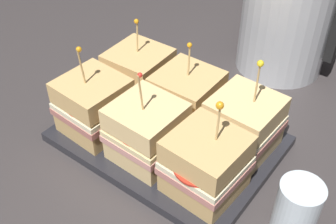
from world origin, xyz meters
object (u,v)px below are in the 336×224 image
object	(u,v)px
sandwich_back_center	(188,98)
sandwich_back_right	(244,124)
sandwich_front_left	(94,106)
serving_platter	(168,139)
sandwich_front_center	(146,132)
drinking_glass	(297,209)
sandwich_front_right	(206,164)
sandwich_back_left	(139,74)
kettle_steel	(286,19)

from	to	relation	value
sandwich_back_center	sandwich_back_right	xyz separation A→B (m)	(0.12, 0.00, 0.00)
sandwich_front_left	serving_platter	bearing A→B (deg)	27.82
sandwich_front_center	sandwich_back_center	xyz separation A→B (m)	(0.00, 0.12, -0.00)
serving_platter	drinking_glass	bearing A→B (deg)	-8.12
serving_platter	sandwich_front_right	size ratio (longest dim) A/B	2.18
serving_platter	sandwich_back_center	bearing A→B (deg)	88.03
sandwich_back_center	sandwich_back_right	size ratio (longest dim) A/B	0.92
sandwich_front_right	sandwich_back_right	world-z (taller)	sandwich_back_right
sandwich_front_center	sandwich_back_left	size ratio (longest dim) A/B	1.05
sandwich_front_left	sandwich_back_right	distance (m)	0.27
sandwich_front_right	drinking_glass	world-z (taller)	sandwich_front_right
sandwich_front_left	sandwich_back_right	world-z (taller)	sandwich_back_right
serving_platter	kettle_steel	distance (m)	0.39
sandwich_back_left	sandwich_front_center	bearing A→B (deg)	-45.83
kettle_steel	drinking_glass	size ratio (longest dim) A/B	2.68
sandwich_back_right	kettle_steel	bearing A→B (deg)	103.12
sandwich_back_left	kettle_steel	distance (m)	0.35
serving_platter	kettle_steel	xyz separation A→B (m)	(0.05, 0.37, 0.11)
sandwich_front_left	sandwich_front_center	distance (m)	0.12
sandwich_front_center	sandwich_back_left	xyz separation A→B (m)	(-0.12, 0.12, -0.00)
serving_platter	sandwich_front_center	size ratio (longest dim) A/B	2.14
sandwich_front_left	drinking_glass	xyz separation A→B (m)	(0.39, 0.03, -0.02)
sandwich_front_right	sandwich_back_center	bearing A→B (deg)	134.46
sandwich_front_right	sandwich_back_left	distance (m)	0.27
sandwich_front_left	sandwich_back_left	bearing A→B (deg)	89.67
serving_platter	sandwich_back_left	distance (m)	0.15
sandwich_back_left	kettle_steel	xyz separation A→B (m)	(0.17, 0.30, 0.05)
drinking_glass	kettle_steel	bearing A→B (deg)	118.30
serving_platter	sandwich_back_right	world-z (taller)	sandwich_back_right
sandwich_back_left	sandwich_back_right	distance (m)	0.24
sandwich_front_center	sandwich_front_right	xyz separation A→B (m)	(0.12, -0.00, 0.00)
sandwich_front_left	sandwich_front_center	world-z (taller)	same
sandwich_back_left	kettle_steel	bearing A→B (deg)	60.60
sandwich_front_left	drinking_glass	size ratio (longest dim) A/B	1.86
sandwich_back_right	drinking_glass	bearing A→B (deg)	-33.67
sandwich_back_center	sandwich_front_left	bearing A→B (deg)	-135.19
serving_platter	drinking_glass	xyz separation A→B (m)	(0.27, -0.04, 0.04)
sandwich_front_center	drinking_glass	world-z (taller)	sandwich_front_center
sandwich_front_center	sandwich_front_right	size ratio (longest dim) A/B	1.02
sandwich_front_right	serving_platter	bearing A→B (deg)	152.62
sandwich_back_left	sandwich_back_right	world-z (taller)	sandwich_back_right
sandwich_back_left	sandwich_back_center	world-z (taller)	sandwich_back_left
sandwich_back_right	sandwich_front_right	bearing A→B (deg)	-89.77
serving_platter	sandwich_back_left	bearing A→B (deg)	152.25
sandwich_front_left	sandwich_back_center	world-z (taller)	sandwich_front_left
serving_platter	sandwich_front_right	bearing A→B (deg)	-27.38
sandwich_front_center	drinking_glass	xyz separation A→B (m)	(0.27, 0.02, -0.02)
serving_platter	sandwich_back_left	xyz separation A→B (m)	(-0.12, 0.06, 0.06)
sandwich_back_right	kettle_steel	distance (m)	0.32
sandwich_back_left	sandwich_front_right	bearing A→B (deg)	-27.56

